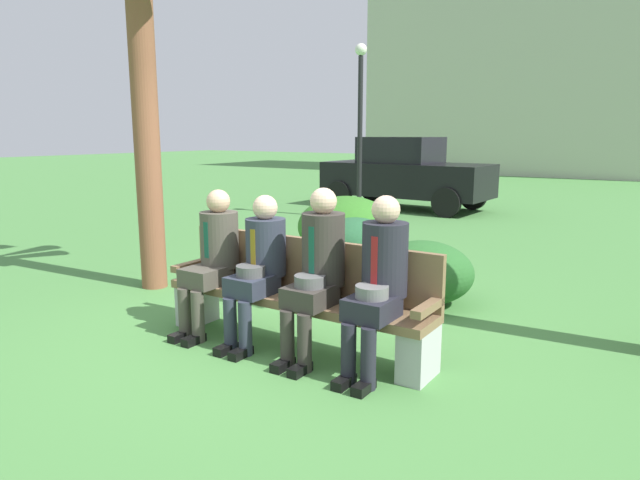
{
  "coord_description": "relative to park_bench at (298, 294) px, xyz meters",
  "views": [
    {
      "loc": [
        2.91,
        -3.73,
        1.77
      ],
      "look_at": [
        0.26,
        0.29,
        0.85
      ],
      "focal_mm": 31.6,
      "sensor_mm": 36.0,
      "label": 1
    }
  ],
  "objects": [
    {
      "name": "parked_car_near",
      "position": [
        -3.0,
        8.53,
        0.4
      ],
      "size": [
        3.96,
        1.84,
        1.68
      ],
      "color": "black",
      "rests_on": "ground"
    },
    {
      "name": "building_backdrop",
      "position": [
        -3.79,
        23.39,
        5.06
      ],
      "size": [
        14.21,
        6.44,
        10.95
      ],
      "color": "#B5BAA2",
      "rests_on": "ground"
    },
    {
      "name": "seated_man_leftmost",
      "position": [
        -0.83,
        -0.13,
        0.28
      ],
      "size": [
        0.34,
        0.72,
        1.28
      ],
      "color": "#4C473D",
      "rests_on": "ground"
    },
    {
      "name": "ground_plane",
      "position": [
        -0.26,
        0.05,
        -0.44
      ],
      "size": [
        80.0,
        80.0,
        0.0
      ],
      "primitive_type": "plane",
      "color": "#498440"
    },
    {
      "name": "seated_man_rightmost",
      "position": [
        0.82,
        -0.13,
        0.3
      ],
      "size": [
        0.34,
        0.72,
        1.33
      ],
      "color": "#23232D",
      "rests_on": "ground"
    },
    {
      "name": "seated_man_centerleft",
      "position": [
        -0.3,
        -0.14,
        0.26
      ],
      "size": [
        0.34,
        0.72,
        1.26
      ],
      "color": "#2D3342",
      "rests_on": "ground"
    },
    {
      "name": "seated_man_centerright",
      "position": [
        0.28,
        -0.13,
        0.31
      ],
      "size": [
        0.34,
        0.72,
        1.35
      ],
      "color": "#38332D",
      "rests_on": "ground"
    },
    {
      "name": "shrub_mid_lawn",
      "position": [
        -1.39,
        3.13,
        0.01
      ],
      "size": [
        1.43,
        1.31,
        0.89
      ],
      "primitive_type": "ellipsoid",
      "color": "#347725",
      "rests_on": "ground"
    },
    {
      "name": "shrub_far_lawn",
      "position": [
        -0.99,
        2.67,
        -0.1
      ],
      "size": [
        1.08,
        0.99,
        0.68
      ],
      "primitive_type": "ellipsoid",
      "color": "#275D36",
      "rests_on": "ground"
    },
    {
      "name": "street_lamp",
      "position": [
        -3.1,
        6.52,
        1.72
      ],
      "size": [
        0.24,
        0.24,
        3.52
      ],
      "color": "black",
      "rests_on": "ground"
    },
    {
      "name": "park_bench",
      "position": [
        0.0,
        0.0,
        0.0
      ],
      "size": [
        2.45,
        0.44,
        0.9
      ],
      "color": "brown",
      "rests_on": "ground"
    },
    {
      "name": "shrub_near_bench",
      "position": [
        0.4,
        1.7,
        -0.11
      ],
      "size": [
        1.06,
        0.97,
        0.66
      ],
      "primitive_type": "ellipsoid",
      "color": "#296029",
      "rests_on": "ground"
    }
  ]
}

